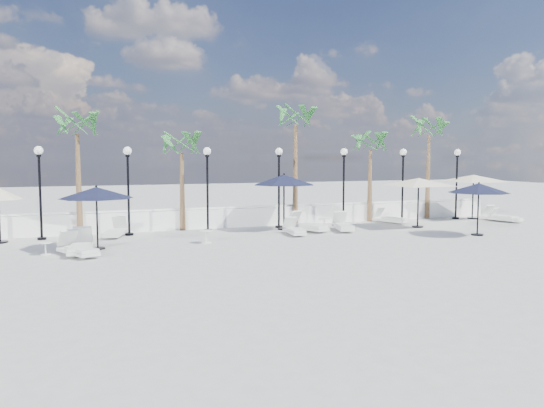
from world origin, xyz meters
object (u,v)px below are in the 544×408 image
object	(u,v)px
lounger_0	(78,249)
lounger_5	(294,230)
lounger_2	(116,231)
lounger_4	(307,226)
lounger_6	(390,218)
lounger_7	(505,218)
lounger_8	(500,217)
parasol_cream_sq_a	(474,175)
parasol_navy_left	(96,193)
parasol_navy_mid	(284,180)
lounger_1	(81,246)
parasol_navy_right	(479,188)
parasol_cream_sq_b	(419,178)
lounger_3	(343,225)

from	to	relation	value
lounger_0	lounger_5	size ratio (longest dim) A/B	1.16
lounger_2	lounger_4	world-z (taller)	lounger_4
lounger_6	lounger_7	distance (m)	6.18
lounger_4	lounger_7	xyz separation A→B (m)	(11.27, -0.44, -0.06)
lounger_4	lounger_8	distance (m)	11.27
lounger_4	parasol_cream_sq_a	xyz separation A→B (m)	(10.66, 1.34, 2.14)
lounger_2	lounger_6	size ratio (longest dim) A/B	1.05
lounger_2	parasol_navy_left	size ratio (longest dim) A/B	0.76
parasol_navy_mid	lounger_7	bearing A→B (deg)	-6.66
lounger_1	parasol_navy_right	xyz separation A→B (m)	(16.22, -1.38, 1.78)
parasol_navy_left	parasol_cream_sq_b	size ratio (longest dim) A/B	0.52
lounger_8	parasol_navy_left	size ratio (longest dim) A/B	0.75
lounger_8	parasol_navy_left	distance (m)	20.59
lounger_7	lounger_4	bearing A→B (deg)	156.19
lounger_4	parasol_navy_right	xyz separation A→B (m)	(6.43, -3.75, 1.78)
lounger_2	lounger_6	xyz separation A→B (m)	(13.67, -0.00, -0.01)
lounger_1	parasol_navy_mid	distance (m)	9.87
lounger_0	lounger_8	distance (m)	21.34
lounger_5	parasol_navy_right	world-z (taller)	parasol_navy_right
lounger_3	parasol_navy_right	bearing A→B (deg)	-19.00
lounger_3	lounger_6	size ratio (longest dim) A/B	1.09
lounger_2	parasol_cream_sq_a	bearing A→B (deg)	17.82
lounger_7	lounger_8	size ratio (longest dim) A/B	0.88
lounger_7	parasol_navy_mid	distance (m)	12.27
parasol_navy_left	lounger_7	bearing A→B (deg)	3.21
lounger_1	parasol_navy_mid	size ratio (longest dim) A/B	0.74
lounger_3	lounger_7	xyz separation A→B (m)	(9.62, 0.00, -0.04)
lounger_0	lounger_4	distance (m)	10.27
lounger_3	parasol_cream_sq_a	xyz separation A→B (m)	(9.01, 1.78, 2.16)
lounger_1	parasol_navy_right	distance (m)	16.38
lounger_6	parasol_cream_sq_b	bearing A→B (deg)	-103.45
lounger_5	parasol_cream_sq_b	size ratio (longest dim) A/B	0.35
lounger_7	parasol_navy_left	size ratio (longest dim) A/B	0.66
lounger_4	lounger_3	bearing A→B (deg)	-37.67
lounger_3	parasol_cream_sq_a	bearing A→B (deg)	26.87
lounger_0	parasol_cream_sq_a	size ratio (longest dim) A/B	0.40
lounger_6	lounger_8	size ratio (longest dim) A/B	0.96
lounger_8	parasol_navy_right	distance (m)	6.37
parasol_cream_sq_a	parasol_cream_sq_b	size ratio (longest dim) A/B	1.04
lounger_0	lounger_8	world-z (taller)	lounger_0
lounger_3	lounger_5	distance (m)	2.64
lounger_4	parasol_navy_mid	world-z (taller)	parasol_navy_mid
parasol_cream_sq_b	parasol_cream_sq_a	bearing A→B (deg)	21.09
lounger_5	parasol_cream_sq_b	xyz separation A→B (m)	(6.59, 0.21, 2.15)
lounger_3	lounger_8	world-z (taller)	lounger_3
lounger_2	lounger_8	distance (m)	19.63
lounger_0	lounger_6	xyz separation A→B (m)	(15.25, 4.14, -0.02)
lounger_6	parasol_navy_left	distance (m)	14.95
lounger_4	lounger_6	size ratio (longest dim) A/B	1.15
lounger_2	parasol_navy_left	distance (m)	3.58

